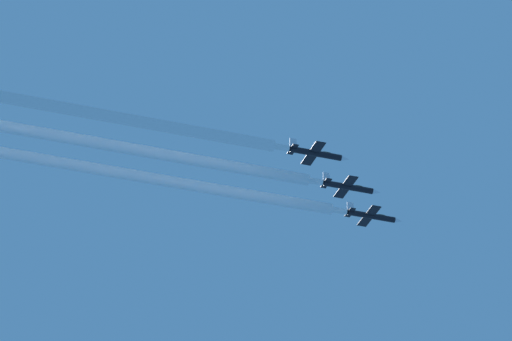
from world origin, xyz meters
TOP-DOWN VIEW (x-y plane):
  - jet_lead at (-10.50, 8.96)m, footprint 7.37×10.73m
  - jet_second_echelon at (0.08, 0.50)m, footprint 7.37×10.73m
  - jet_third_echelon at (9.58, -8.84)m, footprint 7.37×10.73m
  - smoke_trail_lead at (-10.50, -32.94)m, footprint 1.94×73.97m
  - smoke_trail_second_echelon at (0.08, -37.41)m, footprint 1.94×65.97m
  - smoke_trail_third_echelon at (9.58, -48.33)m, footprint 1.94×69.15m

SIDE VIEW (x-z plane):
  - smoke_trail_third_echelon at x=9.58m, z-range 158.71..160.65m
  - jet_third_echelon at x=9.58m, z-range 158.41..160.99m
  - smoke_trail_second_echelon at x=0.08m, z-range 159.50..161.44m
  - jet_second_echelon at x=0.08m, z-range 159.21..161.79m
  - smoke_trail_lead at x=-10.50m, z-range 161.20..163.14m
  - jet_lead at x=-10.50m, z-range 160.91..163.49m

